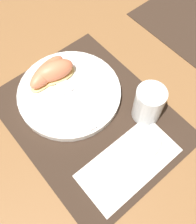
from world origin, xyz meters
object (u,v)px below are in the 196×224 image
Objects in this scene: juice_glass at (148,105)px; citrus_wedge_0 at (56,71)px; spoon at (144,155)px; knife at (123,160)px; citrus_wedge_1 at (47,73)px; fork at (70,95)px; plate at (68,94)px.

citrus_wedge_0 is at bearing -154.70° from juice_glass.
juice_glass is 0.51× the size of spoon.
knife is 0.26m from citrus_wedge_1.
knife is 0.19m from fork.
fork is at bearing 7.00° from citrus_wedge_1.
citrus_wedge_0 is (-0.20, -0.10, -0.00)m from juice_glass.
juice_glass is at bearing 36.93° from fork.
citrus_wedge_1 reaches higher than plate.
juice_glass is 0.83× the size of citrus_wedge_0.
fork is at bearing 177.37° from knife.
plate is 0.22m from spoon.
citrus_wedge_1 reaches higher than fork.
knife is at bearing 0.12° from citrus_wedge_1.
spoon is 1.65× the size of citrus_wedge_0.
spoon is 0.29m from citrus_wedge_1.
juice_glass reaches higher than citrus_wedge_0.
citrus_wedge_0 reaches higher than knife.
plate reaches higher than knife.
plate is at bearing 172.59° from fork.
fork is at bearing -143.07° from juice_glass.
knife is 1.18× the size of spoon.
juice_glass reaches higher than citrus_wedge_1.
spoon is at bearing 8.11° from citrus_wedge_1.
citrus_wedge_1 is at bearing -151.92° from juice_glass.
fork reaches higher than spoon.
fork is (-0.14, -0.11, -0.02)m from juice_glass.
juice_glass is at bearing 28.08° from citrus_wedge_1.
spoon is 1.45× the size of citrus_wedge_1.
citrus_wedge_0 is 0.88× the size of citrus_wedge_1.
juice_glass is 0.23m from citrus_wedge_0.
fork is (-0.21, -0.03, 0.01)m from spoon.
spoon reaches higher than knife.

